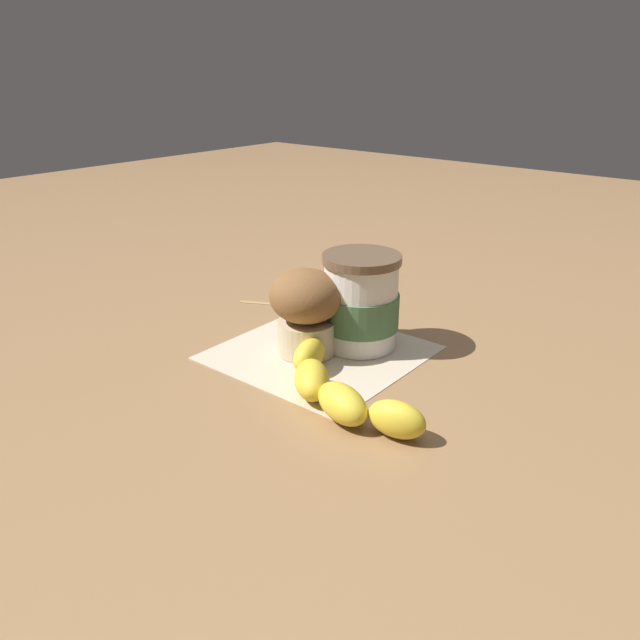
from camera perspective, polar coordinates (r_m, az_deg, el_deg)
The scene contains 6 objects.
ground_plane at distance 0.75m, azimuth 0.00°, elevation -3.01°, with size 3.00×3.00×0.00m, color #936D47.
paper_napkin at distance 0.75m, azimuth 0.00°, elevation -2.95°, with size 0.22×0.22×0.00m, color beige.
coffee_cup at distance 0.75m, azimuth 3.74°, elevation 1.54°, with size 0.09×0.09×0.12m.
muffin at distance 0.73m, azimuth -1.27°, elevation 1.10°, with size 0.09×0.09×0.10m.
banana at distance 0.63m, azimuth 1.45°, elevation -6.27°, with size 0.12×0.20×0.04m.
wooden_stirrer at distance 0.90m, azimuth -3.99°, elevation 1.46°, with size 0.11×0.01×0.00m, color tan.
Camera 1 is at (0.52, 0.44, 0.33)m, focal length 35.00 mm.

